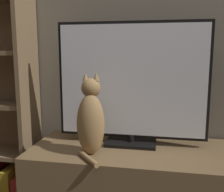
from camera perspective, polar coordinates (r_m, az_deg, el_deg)
name	(u,v)px	position (r m, az deg, el deg)	size (l,w,h in m)	color
wall_back	(144,22)	(1.84, 6.96, 15.71)	(4.80, 0.05, 2.60)	#756B5B
tv_stand	(137,189)	(1.72, 5.51, -19.55)	(1.29, 0.55, 0.53)	brown
tv	(132,84)	(1.60, 4.31, 2.58)	(0.92, 0.19, 0.76)	black
cat	(91,120)	(1.48, -4.64, -5.19)	(0.17, 0.28, 0.46)	#997547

